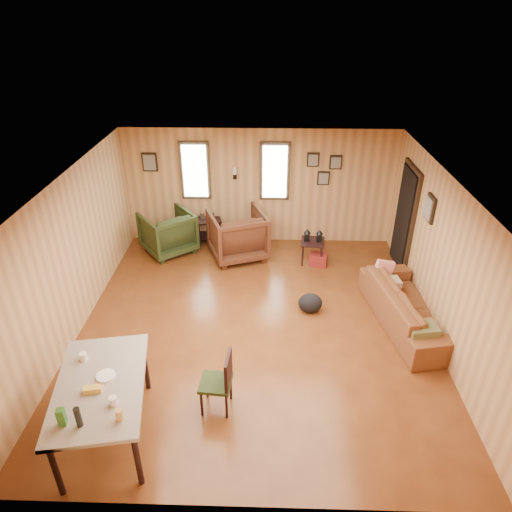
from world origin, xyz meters
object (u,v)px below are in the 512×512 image
Objects in this scene: sofa at (410,301)px; dining_table at (100,390)px; recliner_brown at (237,232)px; side_table at (313,240)px; end_table at (208,226)px; recliner_green at (168,230)px.

dining_table is (-4.10, -2.28, 0.32)m from sofa.
recliner_brown reaches higher than sofa.
dining_table is at bearing -122.87° from side_table.
recliner_brown reaches higher than end_table.
sofa is at bearing 18.83° from dining_table.
recliner_green reaches higher than side_table.
recliner_green reaches higher than end_table.
end_table is at bearing 41.70° from sofa.
recliner_green is 4.59m from dining_table.
recliner_green is 1.42× the size of end_table.
recliner_brown reaches higher than side_table.
sofa reaches higher than side_table.
side_table is at bearing -21.01° from end_table.
sofa is 4.70m from dining_table.
end_table is at bearing -63.25° from recliner_brown.
sofa is 1.24× the size of dining_table.
recliner_brown is (-2.85, 2.13, 0.11)m from sofa.
recliner_brown is 0.92m from end_table.
dining_table is at bearing 54.11° from recliner_green.
dining_table is (0.18, -4.58, 0.28)m from recliner_green.
sofa is 4.85m from recliner_green.
side_table is at bearing 46.81° from dining_table.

